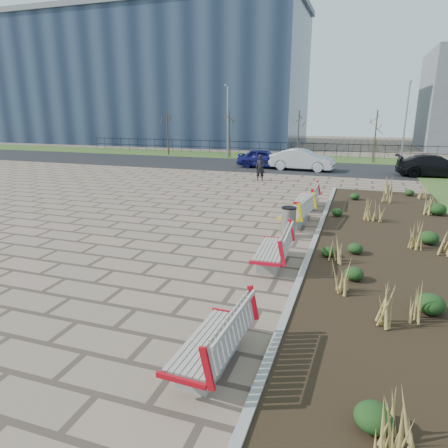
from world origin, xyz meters
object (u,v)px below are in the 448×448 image
(bench_d, at_px, (306,196))
(lamp_east, at_px, (405,124))
(bench_a, at_px, (210,338))
(car_black, at_px, (435,166))
(bench_b, at_px, (272,247))
(pedestrian, at_px, (260,168))
(car_silver, at_px, (302,160))
(bench_c, at_px, (296,211))
(lamp_west, at_px, (228,122))
(car_blue, at_px, (264,159))
(litter_bin, at_px, (288,222))

(bench_d, xyz_separation_m, lamp_east, (5.00, 16.49, 2.54))
(bench_a, bearing_deg, car_black, 76.58)
(bench_b, relative_size, pedestrian, 1.37)
(bench_b, xyz_separation_m, bench_d, (0.00, 6.94, 0.00))
(car_silver, height_order, lamp_east, lamp_east)
(bench_c, xyz_separation_m, car_black, (6.52, 13.59, 0.19))
(bench_c, xyz_separation_m, lamp_east, (5.00, 19.15, 2.54))
(bench_d, bearing_deg, pedestrian, 119.88)
(bench_b, height_order, bench_d, same)
(pedestrian, distance_m, lamp_west, 12.04)
(bench_b, xyz_separation_m, car_blue, (-4.56, 18.41, 0.18))
(lamp_west, height_order, lamp_east, same)
(bench_b, bearing_deg, lamp_east, 74.88)
(bench_d, distance_m, pedestrian, 6.97)
(pedestrian, bearing_deg, litter_bin, -83.81)
(litter_bin, height_order, lamp_east, lamp_east)
(lamp_west, bearing_deg, litter_bin, -66.60)
(bench_d, xyz_separation_m, car_silver, (-1.76, 11.10, 0.24))
(bench_c, relative_size, litter_bin, 2.13)
(bench_c, relative_size, car_blue, 0.54)
(car_silver, distance_m, lamp_west, 9.31)
(bench_b, relative_size, car_silver, 0.48)
(bench_d, bearing_deg, car_black, 58.94)
(bench_a, bearing_deg, car_silver, 97.15)
(bench_d, bearing_deg, bench_c, -90.21)
(bench_b, xyz_separation_m, lamp_west, (-9.00, 23.43, 2.54))
(bench_c, height_order, car_black, car_black)
(bench_b, relative_size, lamp_east, 0.35)
(pedestrian, distance_m, lamp_east, 13.66)
(bench_b, relative_size, car_black, 0.45)
(bench_c, bearing_deg, car_silver, 104.25)
(car_blue, bearing_deg, car_silver, -95.95)
(bench_c, distance_m, lamp_east, 19.96)
(bench_c, bearing_deg, bench_a, -83.05)
(car_blue, bearing_deg, bench_c, -160.64)
(bench_c, height_order, lamp_west, lamp_west)
(bench_d, relative_size, lamp_west, 0.35)
(bench_b, xyz_separation_m, lamp_east, (5.00, 23.43, 2.54))
(bench_b, height_order, lamp_west, lamp_west)
(bench_c, xyz_separation_m, car_blue, (-4.56, 14.13, 0.18))
(litter_bin, bearing_deg, bench_d, 89.92)
(bench_b, relative_size, bench_d, 1.00)
(bench_a, relative_size, car_silver, 0.48)
(bench_b, bearing_deg, bench_c, 86.93)
(bench_a, bearing_deg, bench_b, 92.71)
(car_blue, bearing_deg, bench_d, -156.84)
(car_black, bearing_deg, bench_b, 156.29)
(car_blue, height_order, lamp_east, lamp_east)
(car_silver, bearing_deg, litter_bin, -168.50)
(car_blue, bearing_deg, lamp_east, -60.78)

